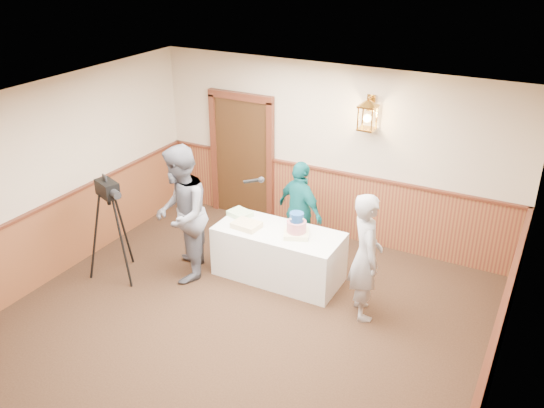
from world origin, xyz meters
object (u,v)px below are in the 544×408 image
at_px(display_table, 279,254).
at_px(sheet_cake_yellow, 247,225).
at_px(tiered_cake, 296,227).
at_px(interviewer, 181,214).
at_px(sheet_cake_green, 240,214).
at_px(tv_camera_rig, 113,235).
at_px(assistant_p, 300,211).
at_px(baker, 366,256).

bearing_deg(display_table, sheet_cake_yellow, -165.15).
relative_size(tiered_cake, interviewer, 0.22).
bearing_deg(interviewer, display_table, 87.40).
bearing_deg(sheet_cake_green, tv_camera_rig, -138.18).
height_order(display_table, assistant_p, assistant_p).
xyz_separation_m(display_table, baker, (1.37, -0.27, 0.48)).
height_order(baker, assistant_p, baker).
distance_m(sheet_cake_green, assistant_p, 0.90).
height_order(assistant_p, tv_camera_rig, assistant_p).
distance_m(tiered_cake, sheet_cake_yellow, 0.74).
distance_m(sheet_cake_yellow, assistant_p, 0.91).
bearing_deg(baker, tv_camera_rig, 70.35).
relative_size(display_table, assistant_p, 1.16).
distance_m(interviewer, baker, 2.61).
distance_m(tiered_cake, sheet_cake_green, 1.02).
height_order(sheet_cake_green, tv_camera_rig, tv_camera_rig).
distance_m(sheet_cake_yellow, baker, 1.83).
distance_m(display_table, sheet_cake_yellow, 0.62).
distance_m(sheet_cake_green, tv_camera_rig, 1.83).
bearing_deg(tiered_cake, assistant_p, 111.03).
bearing_deg(baker, sheet_cake_green, 45.95).
bearing_deg(assistant_p, tv_camera_rig, 63.90).
distance_m(interviewer, tv_camera_rig, 1.03).
relative_size(tiered_cake, assistant_p, 0.28).
xyz_separation_m(tiered_cake, interviewer, (-1.50, -0.59, 0.10)).
xyz_separation_m(interviewer, tv_camera_rig, (-0.86, -0.46, -0.32)).
bearing_deg(sheet_cake_yellow, tv_camera_rig, -149.92).
relative_size(sheet_cake_green, baker, 0.19).
relative_size(sheet_cake_green, assistant_p, 0.21).
xyz_separation_m(interviewer, baker, (2.59, 0.33, -0.13)).
height_order(tiered_cake, interviewer, interviewer).
distance_m(tiered_cake, assistant_p, 0.73).
distance_m(tiered_cake, tv_camera_rig, 2.59).
bearing_deg(tv_camera_rig, display_table, 48.61).
relative_size(sheet_cake_yellow, tv_camera_rig, 0.25).
distance_m(sheet_cake_yellow, sheet_cake_green, 0.38).
height_order(display_table, sheet_cake_yellow, sheet_cake_yellow).
bearing_deg(sheet_cake_yellow, tiered_cake, 8.67).
height_order(baker, tv_camera_rig, baker).
bearing_deg(tiered_cake, interviewer, -158.39).
xyz_separation_m(baker, assistant_p, (-1.35, 0.93, -0.08)).
xyz_separation_m(display_table, sheet_cake_green, (-0.72, 0.15, 0.41)).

